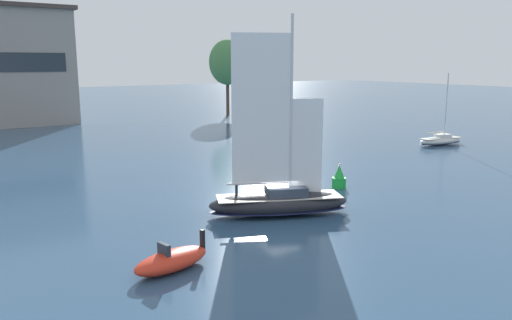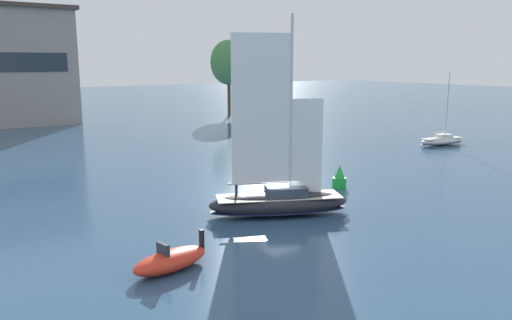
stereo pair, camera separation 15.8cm
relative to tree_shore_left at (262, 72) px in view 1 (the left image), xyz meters
name	(u,v)px [view 1 (the left image)]	position (x,y,z in m)	size (l,w,h in m)	color
ground_plane	(279,215)	(-44.50, -66.58, -8.71)	(400.00, 400.00, 0.00)	#2D4C6B
tree_shore_left	(262,72)	(0.00, 0.00, 0.00)	(6.05, 6.05, 12.45)	#4C3828
tree_shore_center	(227,62)	(-12.03, -4.91, 2.15)	(7.54, 7.54, 15.52)	#4C3828
sailboat_main	(279,200)	(-44.49, -66.59, -7.60)	(10.62, 6.96, 14.23)	#232328
sailboat_moored_near_marina	(441,140)	(-7.78, -53.66, -8.06)	(7.17, 3.10, 9.56)	white
motor_tender	(172,260)	(-55.19, -71.34, -8.16)	(4.80, 2.67, 1.74)	red
channel_buoy	(339,178)	(-35.35, -63.19, -7.84)	(1.23, 1.23, 2.20)	green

